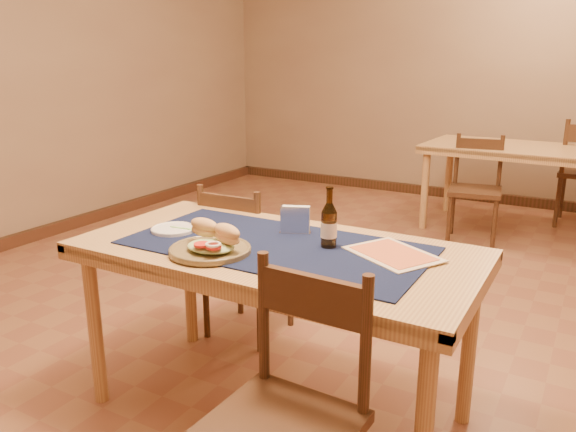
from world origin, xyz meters
The scene contains 14 objects.
room centered at (0.00, 0.00, 1.40)m, with size 6.04×7.04×2.84m.
main_table centered at (0.00, -0.80, 0.67)m, with size 1.60×0.80×0.75m.
placemat centered at (0.00, -0.80, 0.75)m, with size 1.20×0.60×0.01m, color #0F1638.
baseboard centered at (0.00, 0.00, 0.05)m, with size 6.00×7.00×0.10m.
back_table centered at (0.56, 2.50, 0.67)m, with size 1.76×0.95×0.75m.
chair_main_far centered at (-0.50, -0.28, 0.44)m, with size 0.40×0.40×0.85m.
chair_main_near centered at (0.39, -1.39, 0.47)m, with size 0.43×0.43×0.89m.
chair_back_near centered at (0.22, 2.04, 0.45)m, with size 0.46×0.46×0.87m.
sandwich_plate centered at (-0.16, -1.00, 0.79)m, with size 0.31×0.31×0.12m.
side_plate centered at (-0.48, -0.86, 0.76)m, with size 0.19×0.19×0.02m.
fork centered at (-0.43, -0.84, 0.77)m, with size 0.12×0.03×0.00m.
beer_bottle centered at (0.19, -0.72, 0.85)m, with size 0.06×0.06×0.24m.
napkin_holder centered at (-0.01, -0.62, 0.81)m, with size 0.14×0.09×0.12m.
menu_card centered at (0.45, -0.68, 0.76)m, with size 0.41×0.38×0.01m.
Camera 1 is at (1.09, -2.62, 1.47)m, focal length 35.00 mm.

